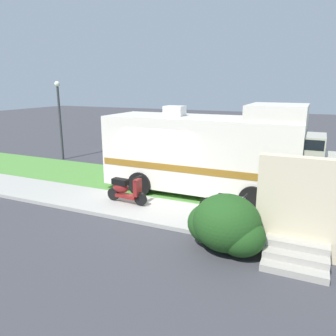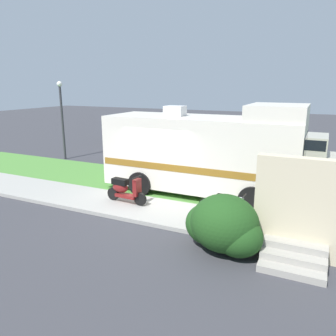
% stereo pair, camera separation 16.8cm
% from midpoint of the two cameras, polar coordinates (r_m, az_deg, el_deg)
% --- Properties ---
extents(ground_plane, '(80.00, 80.00, 0.00)m').
position_cam_midpoint_polar(ground_plane, '(11.77, -2.44, -5.37)').
color(ground_plane, '#38383D').
extents(sidewalk, '(24.00, 2.00, 0.12)m').
position_cam_midpoint_polar(sidewalk, '(10.76, -5.33, -7.01)').
color(sidewalk, '#9E9B93').
rests_on(sidewalk, ground).
extents(grass_strip, '(24.00, 3.40, 0.08)m').
position_cam_midpoint_polar(grass_strip, '(13.05, 0.52, -3.18)').
color(grass_strip, '#4C8438').
rests_on(grass_strip, ground).
extents(motorhome_rv, '(6.96, 2.55, 3.35)m').
position_cam_midpoint_polar(motorhome_rv, '(11.92, 5.84, 2.79)').
color(motorhome_rv, silver).
rests_on(motorhome_rv, ground).
extents(scooter, '(1.54, 0.50, 0.97)m').
position_cam_midpoint_polar(scooter, '(11.01, -7.92, -3.72)').
color(scooter, black).
rests_on(scooter, ground).
extents(bicycle, '(1.77, 0.52, 0.90)m').
position_cam_midpoint_polar(bicycle, '(9.48, 9.88, -7.31)').
color(bicycle, black).
rests_on(bicycle, ground).
extents(pickup_truck_near, '(5.23, 2.19, 1.82)m').
position_cam_midpoint_polar(pickup_truck_near, '(15.95, 24.04, 2.25)').
color(pickup_truck_near, '#B7B29E').
rests_on(pickup_truck_near, ground).
extents(pickup_truck_far, '(5.20, 2.28, 1.82)m').
position_cam_midpoint_polar(pickup_truck_far, '(22.65, -6.19, 6.66)').
color(pickup_truck_far, '#B7B29E').
rests_on(pickup_truck_far, ground).
extents(porch_steps, '(2.00, 1.26, 2.40)m').
position_cam_midpoint_polar(porch_steps, '(8.17, 21.43, -8.26)').
color(porch_steps, '#9E998E').
rests_on(porch_steps, ground).
extents(bush_by_porch, '(1.98, 1.49, 1.41)m').
position_cam_midpoint_polar(bush_by_porch, '(8.13, 9.41, -9.85)').
color(bush_by_porch, '#1E4719').
rests_on(bush_by_porch, ground).
extents(bottle_green, '(0.08, 0.08, 0.29)m').
position_cam_midpoint_polar(bottle_green, '(9.81, 23.87, -9.29)').
color(bottle_green, '#B2B2B7').
rests_on(bottle_green, ground).
extents(street_lamp_post, '(0.28, 0.28, 4.14)m').
position_cam_midpoint_polar(street_lamp_post, '(18.42, -18.64, 9.10)').
color(street_lamp_post, '#333338').
rests_on(street_lamp_post, ground).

